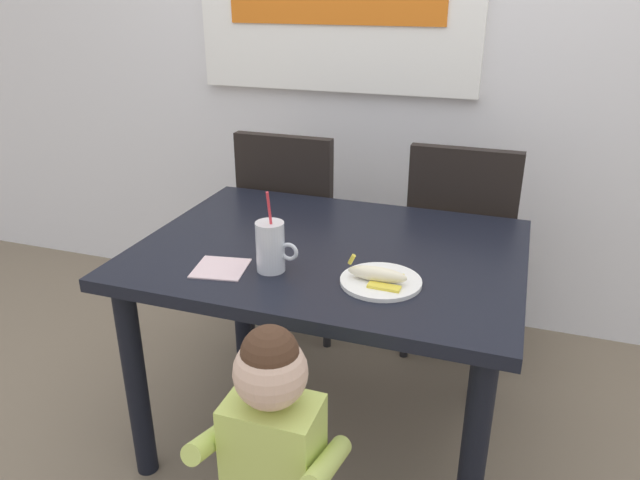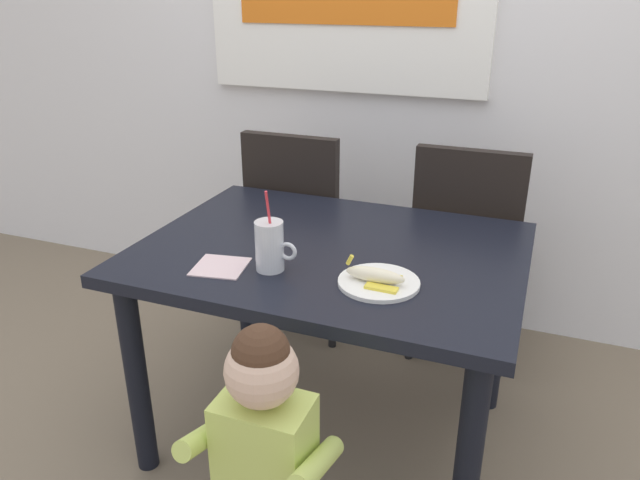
{
  "view_description": "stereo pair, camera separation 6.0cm",
  "coord_description": "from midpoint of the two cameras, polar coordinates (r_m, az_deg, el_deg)",
  "views": [
    {
      "loc": [
        0.54,
        -1.66,
        1.52
      ],
      "look_at": [
        -0.0,
        -0.09,
        0.81
      ],
      "focal_mm": 33.53,
      "sensor_mm": 36.0,
      "label": 1
    },
    {
      "loc": [
        0.6,
        -1.64,
        1.52
      ],
      "look_at": [
        -0.0,
        -0.09,
        0.81
      ],
      "focal_mm": 33.53,
      "sensor_mm": 36.0,
      "label": 2
    }
  ],
  "objects": [
    {
      "name": "ground_plane",
      "position": [
        2.31,
        0.05,
        -17.81
      ],
      "size": [
        24.0,
        24.0,
        0.0
      ],
      "primitive_type": "plane",
      "color": "#7A6B56"
    },
    {
      "name": "dining_chair_left",
      "position": [
        2.67,
        -3.06,
        1.69
      ],
      "size": [
        0.44,
        0.45,
        0.96
      ],
      "rotation": [
        0.0,
        0.0,
        3.14
      ],
      "color": "black",
      "rests_on": "ground"
    },
    {
      "name": "back_wall",
      "position": [
        2.79,
        7.71,
        21.56
      ],
      "size": [
        6.4,
        0.17,
        2.9
      ],
      "color": "silver",
      "rests_on": "ground"
    },
    {
      "name": "paper_napkin",
      "position": [
        1.79,
        -10.41,
        -2.67
      ],
      "size": [
        0.17,
        0.17,
        0.0
      ],
      "primitive_type": "cube",
      "rotation": [
        0.0,
        0.0,
        0.17
      ],
      "color": "silver",
      "rests_on": "dining_table"
    },
    {
      "name": "dining_chair_right",
      "position": [
        2.54,
        12.63,
        -0.03
      ],
      "size": [
        0.44,
        0.45,
        0.96
      ],
      "rotation": [
        0.0,
        0.0,
        3.14
      ],
      "color": "black",
      "rests_on": "ground"
    },
    {
      "name": "milk_cup",
      "position": [
        1.74,
        -5.7,
        -0.9
      ],
      "size": [
        0.13,
        0.08,
        0.25
      ],
      "color": "silver",
      "rests_on": "dining_table"
    },
    {
      "name": "toddler_standing",
      "position": [
        1.49,
        -5.73,
        -18.72
      ],
      "size": [
        0.33,
        0.24,
        0.84
      ],
      "color": "#3F4760",
      "rests_on": "ground"
    },
    {
      "name": "snack_plate",
      "position": [
        1.68,
        4.81,
        -3.97
      ],
      "size": [
        0.23,
        0.23,
        0.01
      ],
      "primitive_type": "cylinder",
      "color": "white",
      "rests_on": "dining_table"
    },
    {
      "name": "dining_table",
      "position": [
        1.96,
        0.06,
        -3.59
      ],
      "size": [
        1.21,
        0.91,
        0.75
      ],
      "color": "black",
      "rests_on": "ground"
    },
    {
      "name": "peeled_banana",
      "position": [
        1.66,
        4.52,
        -3.34
      ],
      "size": [
        0.17,
        0.11,
        0.07
      ],
      "rotation": [
        0.0,
        0.0,
        -0.03
      ],
      "color": "#F4EAC6",
      "rests_on": "snack_plate"
    }
  ]
}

